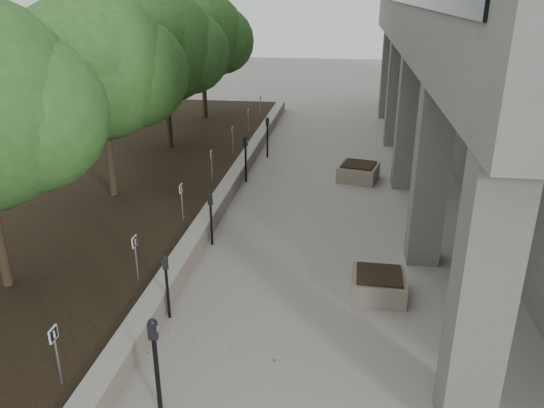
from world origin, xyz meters
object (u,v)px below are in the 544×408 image
Objects in this scene: crabapple_tree_3 at (103,97)px; planter_front at (378,284)px; crabapple_tree_4 at (165,71)px; parking_meter_4 at (246,159)px; crabapple_tree_5 at (203,55)px; parking_meter_2 at (167,287)px; parking_meter_1 at (156,365)px; parking_meter_5 at (267,138)px; parking_meter_3 at (211,219)px; planter_back at (358,172)px.

planter_front is (7.16, -3.72, -2.87)m from crabapple_tree_3.
parking_meter_4 is at bearing -35.47° from crabapple_tree_4.
parking_meter_2 is at bearing -77.83° from crabapple_tree_5.
parking_meter_1 is 1.46× the size of planter_front.
parking_meter_4 is at bearing -66.05° from crabapple_tree_5.
parking_meter_1 reaches higher than parking_meter_5.
parking_meter_3 is at bearing 69.19° from parking_meter_2.
crabapple_tree_4 reaches higher than parking_meter_3.
parking_meter_4 is at bearing 87.13° from parking_meter_1.
parking_meter_1 is at bearing -62.31° from crabapple_tree_3.
crabapple_tree_3 is 1.00× the size of crabapple_tree_5.
planter_back is at bearing -44.11° from crabapple_tree_5.
crabapple_tree_5 reaches higher than parking_meter_4.
crabapple_tree_3 reaches higher than planter_back.
parking_meter_1 is (3.86, -12.36, -2.34)m from crabapple_tree_4.
crabapple_tree_5 is at bearing 81.97° from parking_meter_2.
crabapple_tree_3 reaches higher than planter_front.
parking_meter_1 reaches higher than parking_meter_4.
planter_front is (3.91, 1.35, -0.41)m from parking_meter_2.
crabapple_tree_3 reaches higher than parking_meter_4.
crabapple_tree_3 is 4.83m from parking_meter_4.
crabapple_tree_3 is 3.51× the size of parking_meter_1.
parking_meter_5 is at bearing 68.30° from parking_meter_2.
crabapple_tree_5 is (0.00, 5.00, 0.00)m from crabapple_tree_4.
parking_meter_2 is (3.25, -15.07, -2.47)m from crabapple_tree_5.
crabapple_tree_5 reaches higher than parking_meter_1.
crabapple_tree_3 is at bearing -153.52° from planter_back.
parking_meter_2 is 0.87× the size of parking_meter_5.
crabapple_tree_3 is 6.93m from parking_meter_5.
parking_meter_3 is 0.88× the size of parking_meter_5.
planter_front is at bearing -50.60° from crabapple_tree_4.
parking_meter_1 is (3.86, -17.36, -2.34)m from crabapple_tree_5.
crabapple_tree_5 is 12.61m from parking_meter_3.
parking_meter_1 is 1.19× the size of parking_meter_2.
planter_front is (3.30, 3.65, -0.53)m from parking_meter_1.
parking_meter_2 is at bearing -96.06° from parking_meter_3.
parking_meter_2 is 3.15m from parking_meter_3.
crabapple_tree_5 reaches higher than parking_meter_5.
parking_meter_4 is (-0.03, 4.60, 0.10)m from parking_meter_3.
crabapple_tree_4 is at bearing 90.00° from crabapple_tree_3.
parking_meter_5 is (0.24, 7.39, 0.09)m from parking_meter_3.
parking_meter_1 is at bearing -94.97° from parking_meter_5.
planter_back reaches higher than planter_front.
planter_back is at bearing 92.81° from planter_front.
crabapple_tree_4 is 1.00× the size of crabapple_tree_5.
crabapple_tree_3 and crabapple_tree_4 have the same top height.
parking_meter_1 is at bearing -72.64° from crabapple_tree_4.
parking_meter_2 is at bearing -57.35° from crabapple_tree_3.
parking_meter_3 is (-0.58, 5.45, -0.11)m from parking_meter_1.
crabapple_tree_5 is 4.60× the size of planter_back.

